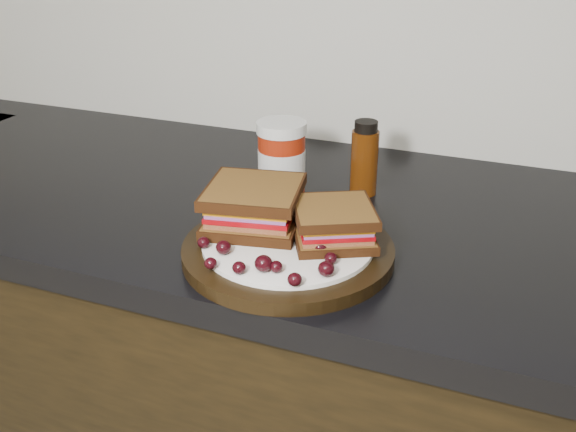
% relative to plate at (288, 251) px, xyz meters
% --- Properties ---
extents(countertop, '(3.98, 0.60, 0.04)m').
position_rel_plate_xyz_m(countertop, '(0.00, 0.16, -0.03)').
color(countertop, black).
rests_on(countertop, base_cabinets).
extents(plate, '(0.28, 0.28, 0.02)m').
position_rel_plate_xyz_m(plate, '(0.00, 0.00, 0.00)').
color(plate, black).
rests_on(plate, countertop).
extents(sandwich_left, '(0.15, 0.15, 0.06)m').
position_rel_plate_xyz_m(sandwich_left, '(-0.06, 0.03, 0.04)').
color(sandwich_left, brown).
rests_on(sandwich_left, plate).
extents(sandwich_right, '(0.14, 0.14, 0.05)m').
position_rel_plate_xyz_m(sandwich_right, '(0.05, 0.03, 0.04)').
color(sandwich_right, brown).
rests_on(sandwich_right, plate).
extents(grape_0, '(0.02, 0.02, 0.02)m').
position_rel_plate_xyz_m(grape_0, '(-0.09, -0.06, 0.02)').
color(grape_0, black).
rests_on(grape_0, plate).
extents(grape_1, '(0.02, 0.02, 0.02)m').
position_rel_plate_xyz_m(grape_1, '(-0.06, -0.06, 0.02)').
color(grape_1, black).
rests_on(grape_1, plate).
extents(grape_2, '(0.02, 0.02, 0.01)m').
position_rel_plate_xyz_m(grape_2, '(-0.06, -0.10, 0.02)').
color(grape_2, black).
rests_on(grape_2, plate).
extents(grape_3, '(0.02, 0.02, 0.02)m').
position_rel_plate_xyz_m(grape_3, '(-0.02, -0.10, 0.02)').
color(grape_3, black).
rests_on(grape_3, plate).
extents(grape_4, '(0.02, 0.02, 0.02)m').
position_rel_plate_xyz_m(grape_4, '(0.00, -0.08, 0.03)').
color(grape_4, black).
rests_on(grape_4, plate).
extents(grape_5, '(0.02, 0.02, 0.01)m').
position_rel_plate_xyz_m(grape_5, '(0.02, -0.08, 0.02)').
color(grape_5, black).
rests_on(grape_5, plate).
extents(grape_6, '(0.02, 0.02, 0.02)m').
position_rel_plate_xyz_m(grape_6, '(0.05, -0.10, 0.02)').
color(grape_6, black).
rests_on(grape_6, plate).
extents(grape_7, '(0.02, 0.02, 0.02)m').
position_rel_plate_xyz_m(grape_7, '(0.07, -0.07, 0.02)').
color(grape_7, black).
rests_on(grape_7, plate).
extents(grape_8, '(0.02, 0.02, 0.01)m').
position_rel_plate_xyz_m(grape_8, '(0.07, -0.04, 0.02)').
color(grape_8, black).
rests_on(grape_8, plate).
extents(grape_9, '(0.02, 0.02, 0.02)m').
position_rel_plate_xyz_m(grape_9, '(0.05, -0.02, 0.02)').
color(grape_9, black).
rests_on(grape_9, plate).
extents(grape_10, '(0.02, 0.02, 0.02)m').
position_rel_plate_xyz_m(grape_10, '(0.08, 0.02, 0.02)').
color(grape_10, black).
rests_on(grape_10, plate).
extents(grape_11, '(0.02, 0.02, 0.02)m').
position_rel_plate_xyz_m(grape_11, '(0.06, 0.03, 0.02)').
color(grape_11, black).
rests_on(grape_11, plate).
extents(grape_12, '(0.02, 0.02, 0.02)m').
position_rel_plate_xyz_m(grape_12, '(0.05, 0.04, 0.02)').
color(grape_12, black).
rests_on(grape_12, plate).
extents(grape_13, '(0.02, 0.02, 0.02)m').
position_rel_plate_xyz_m(grape_13, '(-0.06, 0.05, 0.02)').
color(grape_13, black).
rests_on(grape_13, plate).
extents(grape_14, '(0.02, 0.02, 0.02)m').
position_rel_plate_xyz_m(grape_14, '(-0.08, 0.01, 0.02)').
color(grape_14, black).
rests_on(grape_14, plate).
extents(grape_15, '(0.02, 0.02, 0.02)m').
position_rel_plate_xyz_m(grape_15, '(-0.06, -0.02, 0.02)').
color(grape_15, black).
rests_on(grape_15, plate).
extents(grape_16, '(0.02, 0.02, 0.02)m').
position_rel_plate_xyz_m(grape_16, '(-0.07, 0.04, 0.02)').
color(grape_16, black).
rests_on(grape_16, plate).
extents(grape_17, '(0.02, 0.02, 0.02)m').
position_rel_plate_xyz_m(grape_17, '(-0.06, 0.02, 0.02)').
color(grape_17, black).
rests_on(grape_17, plate).
extents(grape_18, '(0.02, 0.02, 0.02)m').
position_rel_plate_xyz_m(grape_18, '(-0.09, -0.00, 0.03)').
color(grape_18, black).
rests_on(grape_18, plate).
extents(condiment_jar, '(0.08, 0.08, 0.12)m').
position_rel_plate_xyz_m(condiment_jar, '(-0.09, 0.20, 0.05)').
color(condiment_jar, maroon).
rests_on(condiment_jar, countertop).
extents(oil_bottle, '(0.05, 0.05, 0.12)m').
position_rel_plate_xyz_m(oil_bottle, '(0.04, 0.24, 0.05)').
color(oil_bottle, '#441E06').
rests_on(oil_bottle, countertop).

